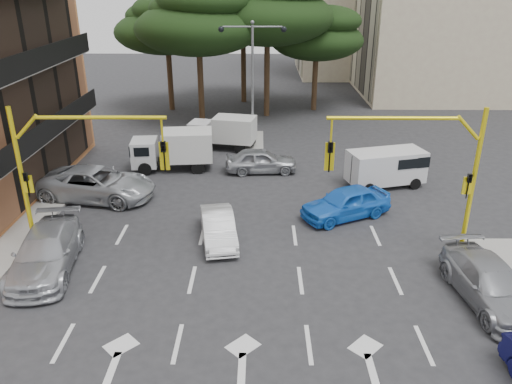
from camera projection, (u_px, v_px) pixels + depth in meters
ground at (246, 280)px, 18.39m from camera, size 120.00×120.00×0.00m
median_strip at (253, 145)px, 33.06m from camera, size 1.40×6.00×0.15m
pine_left_near at (199, 18)px, 35.60m from camera, size 9.15×9.15×10.23m
pine_center at (268, 7)px, 37.12m from camera, size 9.98×9.98×11.16m
pine_left_far at (167, 24)px, 39.57m from camera, size 8.32×8.32×9.30m
pine_right at (318, 33)px, 39.74m from camera, size 7.49×7.49×8.37m
pine_back at (244, 12)px, 42.00m from camera, size 9.15×9.15×10.23m
signal_mast_right at (429, 163)px, 18.63m from camera, size 5.79×0.37×6.00m
signal_mast_left at (66, 162)px, 18.75m from camera, size 5.79×0.37×6.00m
street_lamp_center at (253, 62)px, 30.95m from camera, size 4.16×0.36×7.77m
car_white_hatch at (218, 228)px, 20.90m from camera, size 1.94×3.94×1.24m
car_blue_compact at (346, 203)px, 22.96m from camera, size 4.61×3.44×1.46m
car_silver_wagon at (46, 252)px, 18.78m from camera, size 2.79×5.41×1.50m
car_silver_cross_a at (97, 184)px, 24.88m from camera, size 6.19×3.64×1.61m
car_silver_cross_b at (261, 160)px, 28.39m from camera, size 4.16×1.89×1.38m
car_silver_parked at (490, 284)px, 16.92m from camera, size 2.46×4.99×1.40m
van_white at (386, 168)px, 26.37m from camera, size 4.30×2.78×1.99m
box_truck_a at (173, 150)px, 28.63m from camera, size 4.81×2.39×2.29m
box_truck_b at (223, 133)px, 32.23m from camera, size 4.59×2.66×2.12m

